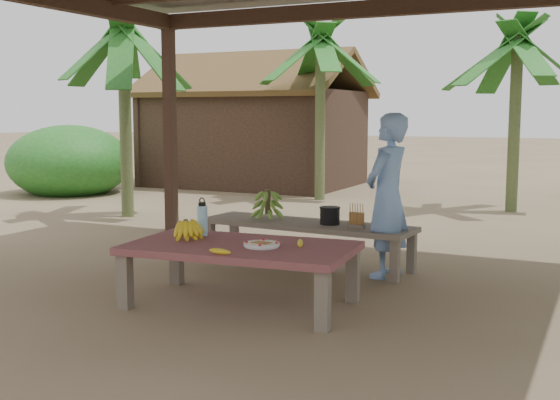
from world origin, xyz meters
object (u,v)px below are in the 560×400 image
at_px(ripe_banana_bunch, 186,228).
at_px(plate, 262,245).
at_px(work_table, 241,252).
at_px(cooking_pot, 330,216).
at_px(woman, 387,196).
at_px(bench, 307,228).
at_px(water_flask, 202,219).

relative_size(ripe_banana_bunch, plate, 1.01).
height_order(work_table, cooking_pot, cooking_pot).
height_order(work_table, ripe_banana_bunch, ripe_banana_bunch).
xyz_separation_m(plate, woman, (0.56, 1.50, 0.26)).
bearing_deg(plate, cooking_pot, 91.72).
distance_m(bench, ripe_banana_bunch, 1.60).
xyz_separation_m(ripe_banana_bunch, water_flask, (0.05, 0.18, 0.05)).
xyz_separation_m(ripe_banana_bunch, plate, (0.75, -0.07, -0.07)).
bearing_deg(water_flask, ripe_banana_bunch, -105.42).
distance_m(ripe_banana_bunch, woman, 1.95).
distance_m(bench, plate, 1.62).
relative_size(ripe_banana_bunch, cooking_pot, 1.48).
bearing_deg(bench, work_table, -82.23).
relative_size(work_table, bench, 0.84).
bearing_deg(ripe_banana_bunch, plate, -5.37).
relative_size(work_table, plate, 6.53).
height_order(work_table, water_flask, water_flask).
xyz_separation_m(bench, plate, (0.30, -1.59, 0.12)).
distance_m(ripe_banana_bunch, cooking_pot, 1.66).
distance_m(bench, woman, 0.95).
relative_size(plate, woman, 0.19).
height_order(plate, woman, woman).
distance_m(cooking_pot, woman, 0.66).
bearing_deg(water_flask, work_table, -24.09).
distance_m(work_table, ripe_banana_bunch, 0.57).
distance_m(plate, cooking_pot, 1.58).
distance_m(bench, water_flask, 1.42).
bearing_deg(work_table, woman, 57.42).
distance_m(bench, cooking_pot, 0.29).
bearing_deg(woman, ripe_banana_bunch, -30.99).
height_order(ripe_banana_bunch, water_flask, water_flask).
bearing_deg(ripe_banana_bunch, bench, 73.57).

